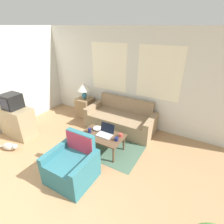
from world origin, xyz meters
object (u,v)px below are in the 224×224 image
object	(u,v)px
laptop	(106,132)
snack_bowl	(97,128)
armchair	(73,166)
table_lamp	(84,88)
couch	(121,120)
cup_navy	(90,130)
cup_yellow	(116,139)
cup_white	(121,135)
coffee_table	(102,137)
television	(12,101)
cat_black	(10,146)

from	to	relation	value
laptop	snack_bowl	xyz separation A→B (m)	(-0.28, 0.09, -0.02)
armchair	table_lamp	xyz separation A→B (m)	(-1.37, 2.14, 0.66)
couch	cup_navy	distance (m)	1.17
cup_yellow	cup_white	size ratio (longest dim) A/B	1.09
table_lamp	coffee_table	world-z (taller)	table_lamp
television	laptop	xyz separation A→B (m)	(2.28, 0.61, -0.50)
cup_white	snack_bowl	world-z (taller)	cup_white
coffee_table	laptop	xyz separation A→B (m)	(0.05, 0.06, 0.10)
coffee_table	cat_black	distance (m)	2.16
coffee_table	snack_bowl	size ratio (longest dim) A/B	4.55
cup_navy	cat_black	world-z (taller)	cup_navy
couch	armchair	world-z (taller)	armchair
couch	cup_navy	bearing A→B (deg)	-101.74
laptop	cup_white	world-z (taller)	laptop
laptop	snack_bowl	world-z (taller)	laptop
cup_navy	table_lamp	bearing A→B (deg)	131.57
couch	cat_black	xyz separation A→B (m)	(-1.79, -2.15, -0.16)
table_lamp	cup_white	bearing A→B (deg)	-29.84
table_lamp	cup_navy	xyz separation A→B (m)	(1.09, -1.23, -0.48)
couch	coffee_table	xyz separation A→B (m)	(0.07, -1.08, 0.10)
snack_bowl	cat_black	bearing A→B (deg)	-143.21
couch	cup_yellow	size ratio (longest dim) A/B	21.04
armchair	coffee_table	size ratio (longest dim) A/B	0.89
armchair	laptop	bearing A→B (deg)	85.61
television	cat_black	bearing A→B (deg)	-54.87
table_lamp	cup_navy	world-z (taller)	table_lamp
table_lamp	coffee_table	bearing A→B (deg)	-40.19
snack_bowl	table_lamp	bearing A→B (deg)	138.49
couch	television	world-z (taller)	television
table_lamp	cup_yellow	size ratio (longest dim) A/B	5.65
cup_navy	cup_yellow	xyz separation A→B (m)	(0.68, 0.03, -0.01)
table_lamp	snack_bowl	bearing A→B (deg)	-41.51
coffee_table	cup_navy	world-z (taller)	cup_navy
armchair	television	size ratio (longest dim) A/B	2.06
cup_navy	armchair	bearing A→B (deg)	-72.86
cup_navy	cat_black	size ratio (longest dim) A/B	0.19
table_lamp	laptop	distance (m)	1.89
television	laptop	size ratio (longest dim) A/B	1.23
television	cup_white	world-z (taller)	television
coffee_table	snack_bowl	world-z (taller)	snack_bowl
laptop	couch	bearing A→B (deg)	96.98
couch	snack_bowl	xyz separation A→B (m)	(-0.16, -0.93, 0.18)
laptop	cup_white	distance (m)	0.34
cup_yellow	snack_bowl	bearing A→B (deg)	164.42
table_lamp	cup_navy	size ratio (longest dim) A/B	4.80
armchair	snack_bowl	size ratio (longest dim) A/B	4.07
couch	television	size ratio (longest dim) A/B	4.48
cup_navy	couch	bearing A→B (deg)	78.26
couch	coffee_table	world-z (taller)	couch
cup_yellow	snack_bowl	xyz separation A→B (m)	(-0.60, 0.17, -0.01)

